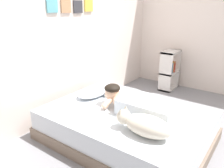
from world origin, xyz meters
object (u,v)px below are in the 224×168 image
object	(u,v)px
bed	(126,125)
pillow	(93,92)
person_lying	(137,104)
coffee_cup	(108,95)
bookshelf	(169,70)
dog	(144,125)
cell_phone	(122,104)

from	to	relation	value
bed	pillow	size ratio (longest dim) A/B	3.67
bed	pillow	bearing A→B (deg)	78.38
bed	person_lying	size ratio (longest dim) A/B	2.08
bed	coffee_cup	bearing A→B (deg)	64.42
pillow	coffee_cup	world-z (taller)	pillow
pillow	person_lying	world-z (taller)	person_lying
coffee_cup	bookshelf	size ratio (longest dim) A/B	0.17
bed	dog	xyz separation A→B (m)	(-0.33, -0.41, 0.29)
dog	bookshelf	bearing A→B (deg)	16.78
person_lying	coffee_cup	xyz separation A→B (m)	(0.16, 0.55, -0.07)
pillow	dog	bearing A→B (deg)	-113.73
cell_phone	bookshelf	world-z (taller)	bookshelf
cell_phone	bookshelf	distance (m)	1.85
pillow	cell_phone	bearing A→B (deg)	-91.53
bed	cell_phone	world-z (taller)	cell_phone
person_lying	coffee_cup	world-z (taller)	person_lying
dog	coffee_cup	size ratio (longest dim) A/B	4.60
bed	person_lying	distance (m)	0.32
cell_phone	bookshelf	xyz separation A→B (m)	(1.85, 0.13, 0.01)
pillow	coffee_cup	distance (m)	0.22
person_lying	coffee_cup	distance (m)	0.57
person_lying	cell_phone	world-z (taller)	person_lying
pillow	coffee_cup	size ratio (longest dim) A/B	4.16
pillow	cell_phone	xyz separation A→B (m)	(-0.01, -0.49, -0.05)
coffee_cup	cell_phone	size ratio (longest dim) A/B	0.89
person_lying	cell_phone	bearing A→B (deg)	75.75
bed	person_lying	bearing A→B (deg)	-66.38
coffee_cup	person_lying	bearing A→B (deg)	-105.94
person_lying	coffee_cup	bearing A→B (deg)	74.06
bed	person_lying	xyz separation A→B (m)	(0.05, -0.12, 0.30)
person_lying	cell_phone	xyz separation A→B (m)	(0.07, 0.26, -0.10)
pillow	person_lying	size ratio (longest dim) A/B	0.57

